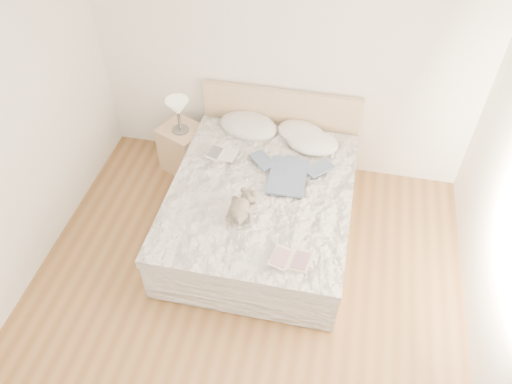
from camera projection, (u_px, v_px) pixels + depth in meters
floor at (235, 325)px, 4.39m from camera, size 4.00×4.50×0.00m
ceiling at (219, 47)px, 2.47m from camera, size 4.00×4.50×0.00m
wall_back at (284, 57)px, 4.97m from camera, size 4.00×0.02×2.70m
bed at (262, 205)px, 4.99m from camera, size 1.72×2.14×1.00m
nightstand at (184, 148)px, 5.64m from camera, size 0.57×0.55×0.56m
table_lamp at (178, 109)px, 5.22m from camera, size 0.27×0.27×0.39m
pillow_left at (249, 126)px, 5.35m from camera, size 0.73×0.59×0.19m
pillow_middle at (301, 133)px, 5.27m from camera, size 0.61×0.51×0.16m
pillow_right at (313, 143)px, 5.15m from camera, size 0.55×0.40×0.16m
blouse at (288, 176)px, 4.81m from camera, size 0.58×0.62×0.02m
photo_book at (222, 154)px, 5.04m from camera, size 0.34×0.26×0.02m
childrens_book at (291, 260)px, 4.11m from camera, size 0.37×0.28×0.02m
teddy_bear at (239, 213)px, 4.45m from camera, size 0.29×0.37×0.17m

